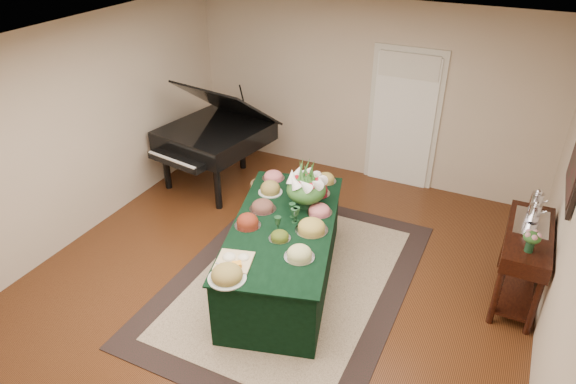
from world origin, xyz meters
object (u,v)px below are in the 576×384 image
at_px(buffet_table, 284,253).
at_px(mahogany_sideboard, 526,247).
at_px(floral_centerpiece, 306,185).
at_px(grand_piano, 214,135).

xyz_separation_m(buffet_table, mahogany_sideboard, (2.43, 0.85, 0.29)).
height_order(floral_centerpiece, grand_piano, grand_piano).
distance_m(grand_piano, mahogany_sideboard, 4.46).
relative_size(floral_centerpiece, grand_piano, 0.27).
relative_size(buffet_table, grand_piano, 1.42).
bearing_deg(buffet_table, floral_centerpiece, 80.70).
height_order(buffet_table, floral_centerpiece, floral_centerpiece).
bearing_deg(mahogany_sideboard, grand_piano, 169.57).
xyz_separation_m(floral_centerpiece, mahogany_sideboard, (2.36, 0.41, -0.38)).
relative_size(buffet_table, floral_centerpiece, 5.35).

